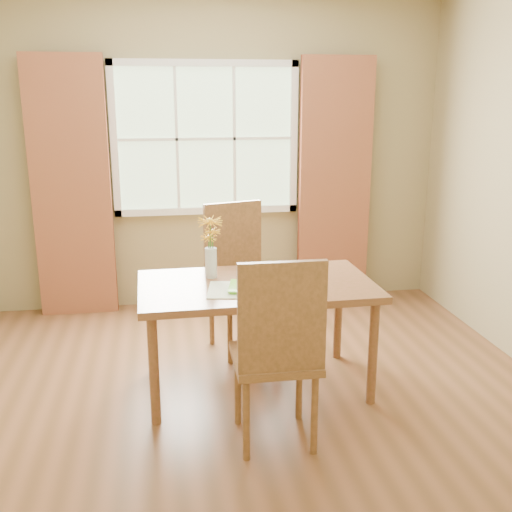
{
  "coord_description": "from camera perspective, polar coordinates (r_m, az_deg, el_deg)",
  "views": [
    {
      "loc": [
        -0.41,
        -3.42,
        1.89
      ],
      "look_at": [
        0.16,
        0.1,
        0.91
      ],
      "focal_mm": 42.0,
      "sensor_mm": 36.0,
      "label": 1
    }
  ],
  "objects": [
    {
      "name": "flower_vase",
      "position": [
        3.86,
        -4.35,
        1.42
      ],
      "size": [
        0.16,
        0.16,
        0.4
      ],
      "color": "silver",
      "rests_on": "dining_table"
    },
    {
      "name": "water_glass",
      "position": [
        3.74,
        3.95,
        -1.88
      ],
      "size": [
        0.09,
        0.09,
        0.13
      ],
      "color": "silver",
      "rests_on": "dining_table"
    },
    {
      "name": "placemat",
      "position": [
        3.66,
        -1.04,
        -3.24
      ],
      "size": [
        0.5,
        0.4,
        0.01
      ],
      "primitive_type": "cube",
      "rotation": [
        0.0,
        0.0,
        -0.16
      ],
      "color": "silver",
      "rests_on": "dining_table"
    },
    {
      "name": "curtain_right",
      "position": [
        5.49,
        7.5,
        6.91
      ],
      "size": [
        0.65,
        0.08,
        2.2
      ],
      "primitive_type": "cube",
      "color": "maroon",
      "rests_on": "room"
    },
    {
      "name": "room",
      "position": [
        3.49,
        -2.32,
        6.39
      ],
      "size": [
        4.24,
        3.84,
        2.74
      ],
      "color": "brown",
      "rests_on": "ground"
    },
    {
      "name": "plate",
      "position": [
        3.67,
        -0.64,
        -3.04
      ],
      "size": [
        0.29,
        0.29,
        0.01
      ],
      "primitive_type": "cube",
      "rotation": [
        0.0,
        0.0,
        -0.2
      ],
      "color": "#6FD535",
      "rests_on": "placemat"
    },
    {
      "name": "croissant_sandwich",
      "position": [
        3.65,
        -0.39,
        -2.09
      ],
      "size": [
        0.17,
        0.13,
        0.12
      ],
      "rotation": [
        0.0,
        0.0,
        -0.1
      ],
      "color": "gold",
      "rests_on": "plate"
    },
    {
      "name": "window",
      "position": [
        5.32,
        -4.82,
        11.06
      ],
      "size": [
        1.62,
        0.06,
        1.32
      ],
      "color": "#A1BF90",
      "rests_on": "room"
    },
    {
      "name": "curtain_left",
      "position": [
        5.31,
        -17.18,
        6.08
      ],
      "size": [
        0.65,
        0.08,
        2.2
      ],
      "primitive_type": "cube",
      "color": "maroon",
      "rests_on": "room"
    },
    {
      "name": "dining_table",
      "position": [
        3.82,
        0.05,
        -3.64
      ],
      "size": [
        1.5,
        0.87,
        0.72
      ],
      "rotation": [
        0.0,
        0.0,
        0.02
      ],
      "color": "brown",
      "rests_on": "room"
    },
    {
      "name": "chair_near",
      "position": [
        3.19,
        2.13,
        -8.63
      ],
      "size": [
        0.46,
        0.46,
        1.09
      ],
      "rotation": [
        0.0,
        0.0,
        -0.01
      ],
      "color": "brown",
      "rests_on": "room"
    },
    {
      "name": "chair_far",
      "position": [
        4.5,
        -1.72,
        -1.29
      ],
      "size": [
        0.56,
        0.56,
        1.1
      ],
      "rotation": [
        0.0,
        0.0,
        0.27
      ],
      "color": "brown",
      "rests_on": "room"
    }
  ]
}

